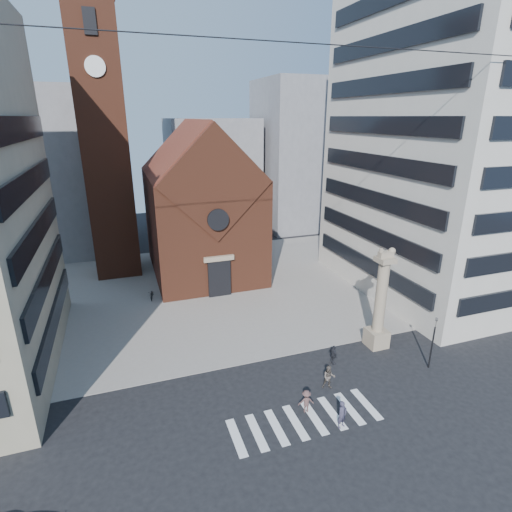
# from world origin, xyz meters

# --- Properties ---
(ground) EXTENTS (120.00, 120.00, 0.00)m
(ground) POSITION_xyz_m (0.00, 0.00, 0.00)
(ground) COLOR black
(ground) RESTS_ON ground
(piazza) EXTENTS (46.00, 30.00, 0.05)m
(piazza) POSITION_xyz_m (0.00, 19.00, 0.03)
(piazza) COLOR gray
(piazza) RESTS_ON ground
(zebra_crossing) EXTENTS (10.20, 3.20, 0.01)m
(zebra_crossing) POSITION_xyz_m (0.55, -3.00, 0.01)
(zebra_crossing) COLOR white
(zebra_crossing) RESTS_ON ground
(church) EXTENTS (12.00, 16.65, 18.00)m
(church) POSITION_xyz_m (0.00, 25.04, 7.98)
(church) COLOR brown
(church) RESTS_ON ground
(campanile) EXTENTS (5.50, 5.50, 31.20)m
(campanile) POSITION_xyz_m (-10.00, 28.00, 15.74)
(campanile) COLOR brown
(campanile) RESTS_ON ground
(building_right) EXTENTS (18.00, 22.00, 32.00)m
(building_right) POSITION_xyz_m (24.00, 12.00, 16.00)
(building_right) COLOR beige
(building_right) RESTS_ON ground
(bg_block_left) EXTENTS (16.00, 14.00, 22.00)m
(bg_block_left) POSITION_xyz_m (-20.00, 40.00, 11.00)
(bg_block_left) COLOR gray
(bg_block_left) RESTS_ON ground
(bg_block_mid) EXTENTS (14.00, 12.00, 18.00)m
(bg_block_mid) POSITION_xyz_m (6.00, 45.00, 9.00)
(bg_block_mid) COLOR gray
(bg_block_mid) RESTS_ON ground
(bg_block_right) EXTENTS (16.00, 14.00, 24.00)m
(bg_block_right) POSITION_xyz_m (22.00, 42.00, 12.00)
(bg_block_right) COLOR gray
(bg_block_right) RESTS_ON ground
(lion_column) EXTENTS (1.63, 1.60, 8.68)m
(lion_column) POSITION_xyz_m (10.01, 3.00, 3.46)
(lion_column) COLOR gray
(lion_column) RESTS_ON ground
(traffic_light) EXTENTS (0.13, 0.16, 4.30)m
(traffic_light) POSITION_xyz_m (12.00, -1.00, 2.29)
(traffic_light) COLOR black
(traffic_light) RESTS_ON ground
(pedestrian_0) EXTENTS (0.78, 0.64, 1.85)m
(pedestrian_0) POSITION_xyz_m (2.43, -4.27, 0.93)
(pedestrian_0) COLOR #363347
(pedestrian_0) RESTS_ON ground
(pedestrian_1) EXTENTS (1.06, 0.95, 1.80)m
(pedestrian_1) POSITION_xyz_m (3.50, -0.65, 0.90)
(pedestrian_1) COLOR #534A42
(pedestrian_1) RESTS_ON ground
(pedestrian_2) EXTENTS (0.50, 0.99, 1.61)m
(pedestrian_2) POSITION_xyz_m (5.26, 1.82, 0.81)
(pedestrian_2) COLOR #25262C
(pedestrian_2) RESTS_ON ground
(pedestrian_3) EXTENTS (1.12, 0.77, 1.60)m
(pedestrian_3) POSITION_xyz_m (0.94, -2.30, 0.80)
(pedestrian_3) COLOR #523937
(pedestrian_3) RESTS_ON ground
(scooter_0) EXTENTS (0.89, 1.88, 0.95)m
(scooter_0) POSITION_xyz_m (-6.98, 18.49, 0.53)
(scooter_0) COLOR black
(scooter_0) RESTS_ON piazza
(scooter_1) EXTENTS (0.75, 1.81, 1.06)m
(scooter_1) POSITION_xyz_m (-5.31, 18.49, 0.58)
(scooter_1) COLOR black
(scooter_1) RESTS_ON piazza
(scooter_2) EXTENTS (0.89, 1.88, 0.95)m
(scooter_2) POSITION_xyz_m (-3.63, 18.49, 0.53)
(scooter_2) COLOR black
(scooter_2) RESTS_ON piazza
(scooter_3) EXTENTS (0.75, 1.81, 1.06)m
(scooter_3) POSITION_xyz_m (-1.96, 18.49, 0.58)
(scooter_3) COLOR black
(scooter_3) RESTS_ON piazza
(scooter_4) EXTENTS (0.89, 1.88, 0.95)m
(scooter_4) POSITION_xyz_m (-0.28, 18.49, 0.53)
(scooter_4) COLOR black
(scooter_4) RESTS_ON piazza
(scooter_5) EXTENTS (0.75, 1.81, 1.06)m
(scooter_5) POSITION_xyz_m (1.39, 18.49, 0.58)
(scooter_5) COLOR black
(scooter_5) RESTS_ON piazza
(scooter_6) EXTENTS (0.89, 1.88, 0.95)m
(scooter_6) POSITION_xyz_m (3.06, 18.49, 0.53)
(scooter_6) COLOR black
(scooter_6) RESTS_ON piazza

